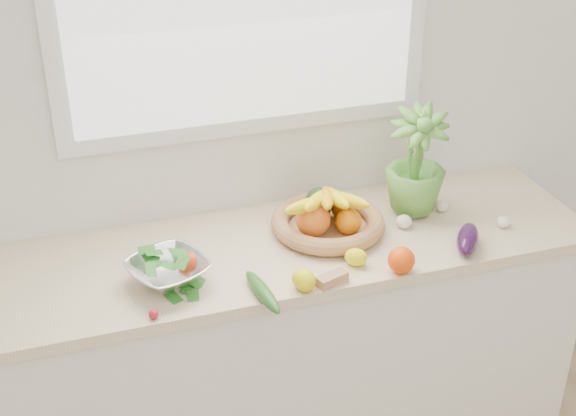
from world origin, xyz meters
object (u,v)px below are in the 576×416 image
object	(u,v)px
potted_herb	(416,160)
cucumber	(263,292)
eggplant	(468,239)
fruit_basket	(327,217)
apple	(189,263)
colander_with_spinach	(168,267)

from	to	relation	value
potted_herb	cucumber	bearing A→B (deg)	-153.08
eggplant	cucumber	xyz separation A→B (m)	(-0.74, -0.06, -0.02)
potted_herb	fruit_basket	size ratio (longest dim) A/B	0.76
fruit_basket	apple	bearing A→B (deg)	-167.96
potted_herb	fruit_basket	xyz separation A→B (m)	(-0.34, -0.02, -0.16)
apple	eggplant	world-z (taller)	eggplant
apple	colander_with_spinach	size ratio (longest dim) A/B	0.23
apple	fruit_basket	world-z (taller)	fruit_basket
eggplant	cucumber	world-z (taller)	eggplant
colander_with_spinach	apple	bearing A→B (deg)	29.00
apple	colander_with_spinach	distance (m)	0.09
cucumber	colander_with_spinach	world-z (taller)	colander_with_spinach
eggplant	cucumber	bearing A→B (deg)	-175.38
apple	colander_with_spinach	world-z (taller)	colander_with_spinach
potted_herb	colander_with_spinach	bearing A→B (deg)	-169.42
cucumber	fruit_basket	distance (m)	0.46
apple	cucumber	bearing A→B (deg)	-48.43
eggplant	cucumber	size ratio (longest dim) A/B	0.77
cucumber	fruit_basket	world-z (taller)	fruit_basket
potted_herb	apple	bearing A→B (deg)	-171.23
eggplant	colander_with_spinach	bearing A→B (deg)	173.91
potted_herb	fruit_basket	bearing A→B (deg)	-176.26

